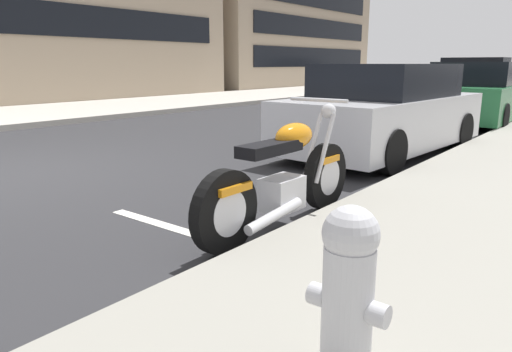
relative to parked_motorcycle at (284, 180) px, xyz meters
name	(u,v)px	position (x,y,z in m)	size (l,w,h in m)	color
ground_plane	(0,175)	(-0.65, 4.14, -0.44)	(260.00, 260.00, 0.00)	#28282B
sidewalk_far_curb	(224,98)	(11.35, 10.89, -0.37)	(120.00, 5.00, 0.14)	#ADA89E
parking_stall_stripe	(195,234)	(-0.65, 0.49, -0.44)	(0.12, 2.20, 0.01)	silver
parked_motorcycle	(284,180)	(0.00, 0.00, 0.00)	(2.19, 0.62, 1.13)	black
parked_car_across_street	(384,112)	(3.99, 0.79, 0.25)	(4.20, 2.01, 1.45)	silver
parked_car_far_down_curb	(479,94)	(9.45, 0.67, 0.27)	(4.63, 1.93, 1.49)	#236638
crossing_truck	(474,71)	(30.45, 6.02, 0.52)	(2.29, 5.46, 1.83)	#B7B7BC
fire_hydrant	(348,286)	(-1.70, -1.51, 0.10)	(0.24, 0.36, 0.75)	#B7B7BC
townhouse_far_uphill	(260,21)	(22.27, 17.45, 3.69)	(14.46, 8.62, 8.25)	tan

